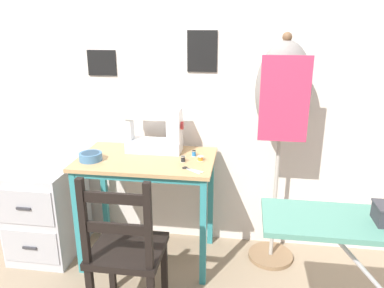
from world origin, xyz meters
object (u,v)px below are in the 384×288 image
Objects in this scene: thread_spool_near_machine at (183,159)px; thread_spool_mid_table at (194,153)px; thread_spool_far_edge at (200,158)px; wooden_chair at (126,252)px; sewing_machine at (157,131)px; fabric_bowl at (91,156)px; dress_form at (282,102)px; scissors at (189,169)px; filing_cabinet at (48,209)px.

thread_spool_near_machine is 1.00× the size of thread_spool_mid_table.
thread_spool_far_edge is 0.75m from wooden_chair.
thread_spool_far_edge is (0.32, -0.14, -0.13)m from sewing_machine.
dress_form is (1.22, 0.21, 0.36)m from fabric_bowl.
scissors is 3.53× the size of thread_spool_near_machine.
sewing_machine is 9.92× the size of thread_spool_near_machine.
scissors is 0.21× the size of filing_cabinet.
thread_spool_mid_table is (-0.01, 0.24, 0.02)m from scissors.
sewing_machine is at bearing 31.28° from fabric_bowl.
thread_spool_mid_table is at bearing -176.47° from dress_form.
dress_form is at bearing 38.62° from wooden_chair.
thread_spool_mid_table is (0.66, 0.18, -0.01)m from fabric_bowl.
fabric_bowl is 1.06× the size of scissors.
dress_form reaches higher than filing_cabinet.
scissors is at bearing -63.85° from thread_spool_near_machine.
fabric_bowl is 0.71m from wooden_chair.
scissors is 0.17m from thread_spool_far_edge.
fabric_bowl is 0.22× the size of filing_cabinet.
thread_spool_mid_table reaches higher than thread_spool_far_edge.
thread_spool_mid_table is (0.06, 0.12, -0.00)m from thread_spool_near_machine.
thread_spool_near_machine reaches higher than filing_cabinet.
filing_cabinet is (-1.07, -0.09, -0.46)m from thread_spool_mid_table.
fabric_bowl reaches higher than filing_cabinet.
wooden_chair is at bearing -51.64° from fabric_bowl.
filing_cabinet is (-1.12, -0.01, -0.45)m from thread_spool_far_edge.
thread_spool_mid_table is 0.93× the size of thread_spool_far_edge.
wooden_chair is at bearing -92.01° from sewing_machine.
filing_cabinet is (-0.41, 0.09, -0.46)m from fabric_bowl.
sewing_machine is at bearing 139.12° from thread_spool_near_machine.
thread_spool_near_machine is at bearing 5.55° from fabric_bowl.
filing_cabinet is at bearing -175.13° from thread_spool_mid_table.
scissors is 0.24m from thread_spool_mid_table.
filing_cabinet is (-0.80, -0.15, -0.58)m from sewing_machine.
thread_spool_far_edge is at bearing -55.83° from thread_spool_mid_table.
scissors is 3.28× the size of thread_spool_far_edge.
dress_form is at bearing 9.83° from fabric_bowl.
sewing_machine is at bearing 10.87° from filing_cabinet.
filing_cabinet is at bearing 178.48° from thread_spool_near_machine.
thread_spool_near_machine is at bearing -166.08° from dress_form.
thread_spool_near_machine is at bearing -114.96° from thread_spool_mid_table.
sewing_machine reaches higher than thread_spool_near_machine.
thread_spool_far_edge is at bearing 0.57° from filing_cabinet.
thread_spool_near_machine is at bearing 66.01° from wooden_chair.
wooden_chair is 1.31m from dress_form.
fabric_bowl is 1.29m from dress_form.
sewing_machine is at bearing 166.54° from thread_spool_mid_table.
thread_spool_far_edge is 0.03× the size of dress_form.
thread_spool_mid_table reaches higher than scissors.
sewing_machine is 0.48m from fabric_bowl.
thread_spool_far_edge is 0.05× the size of wooden_chair.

